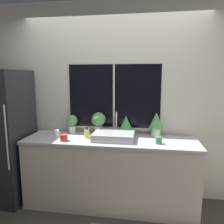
{
  "coord_description": "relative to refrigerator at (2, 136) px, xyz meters",
  "views": [
    {
      "loc": [
        0.44,
        -2.36,
        1.7
      ],
      "look_at": [
        0.02,
        0.3,
        1.25
      ],
      "focal_mm": 35.0,
      "sensor_mm": 36.0,
      "label": 1
    }
  ],
  "objects": [
    {
      "name": "potted_plant_center_right",
      "position": [
        1.67,
        0.27,
        0.16
      ],
      "size": [
        0.17,
        0.17,
        0.27
      ],
      "color": "white",
      "rests_on": "counter"
    },
    {
      "name": "wall_back",
      "position": [
        1.49,
        0.41,
        0.46
      ],
      "size": [
        8.0,
        0.09,
        2.7
      ],
      "color": "beige",
      "rests_on": "ground_plane"
    },
    {
      "name": "potted_plant_center_left",
      "position": [
        1.29,
        0.27,
        0.2
      ],
      "size": [
        0.19,
        0.19,
        0.3
      ],
      "color": "white",
      "rests_on": "counter"
    },
    {
      "name": "potted_plant_far_right",
      "position": [
        2.07,
        0.27,
        0.2
      ],
      "size": [
        0.19,
        0.19,
        0.32
      ],
      "color": "white",
      "rests_on": "counter"
    },
    {
      "name": "counter",
      "position": [
        1.49,
        0.04,
        -0.43
      ],
      "size": [
        2.2,
        0.62,
        0.9
      ],
      "color": "beige",
      "rests_on": "ground_plane"
    },
    {
      "name": "wall_left",
      "position": [
        -0.62,
        1.25,
        0.46
      ],
      "size": [
        0.06,
        7.0,
        2.7
      ],
      "color": "beige",
      "rests_on": "ground_plane"
    },
    {
      "name": "ground_plane",
      "position": [
        1.49,
        -0.25,
        -0.89
      ],
      "size": [
        14.0,
        14.0,
        0.0
      ],
      "primitive_type": "plane",
      "color": "#38332D"
    },
    {
      "name": "potted_plant_far_left",
      "position": [
        0.91,
        0.27,
        0.17
      ],
      "size": [
        0.16,
        0.16,
        0.25
      ],
      "color": "white",
      "rests_on": "counter"
    },
    {
      "name": "sink",
      "position": [
        1.54,
        0.04,
        0.06
      ],
      "size": [
        0.51,
        0.45,
        0.32
      ],
      "color": "#ADADB2",
      "rests_on": "counter"
    },
    {
      "name": "mug_red",
      "position": [
        0.94,
        -0.13,
        0.06
      ],
      "size": [
        0.09,
        0.09,
        0.08
      ],
      "color": "#B72D28",
      "rests_on": "counter"
    },
    {
      "name": "mug_white",
      "position": [
        0.77,
        0.04,
        0.06
      ],
      "size": [
        0.08,
        0.08,
        0.09
      ],
      "color": "white",
      "rests_on": "counter"
    },
    {
      "name": "soap_bottle",
      "position": [
        1.19,
        0.04,
        0.08
      ],
      "size": [
        0.07,
        0.07,
        0.15
      ],
      "color": "#DBD14C",
      "rests_on": "counter"
    },
    {
      "name": "refrigerator",
      "position": [
        0.0,
        0.0,
        0.0
      ],
      "size": [
        0.69,
        0.69,
        1.78
      ],
      "color": "#232328",
      "rests_on": "ground_plane"
    },
    {
      "name": "mug_green",
      "position": [
        2.09,
        -0.07,
        0.06
      ],
      "size": [
        0.08,
        0.08,
        0.08
      ],
      "color": "#38844C",
      "rests_on": "counter"
    }
  ]
}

